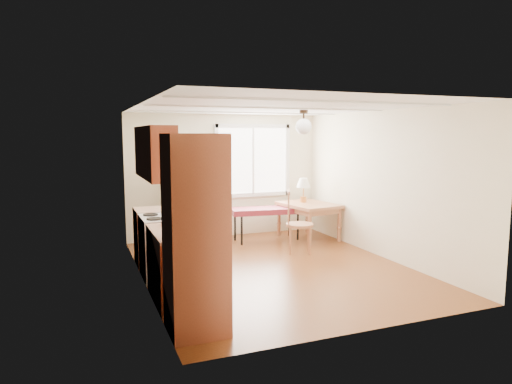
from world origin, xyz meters
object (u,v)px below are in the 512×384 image
dining_table (308,208)px  refrigerator (192,198)px  bench (267,211)px  chair (294,217)px

dining_table → refrigerator: bearing=157.8°
refrigerator → bench: (1.44, -0.28, -0.30)m
chair → refrigerator: bearing=162.6°
refrigerator → dining_table: 2.33m
dining_table → chair: 1.14m
bench → dining_table: dining_table is taller
bench → chair: chair is taller
refrigerator → chair: 2.04m
refrigerator → bench: size_ratio=1.20×
refrigerator → chair: size_ratio=1.59×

